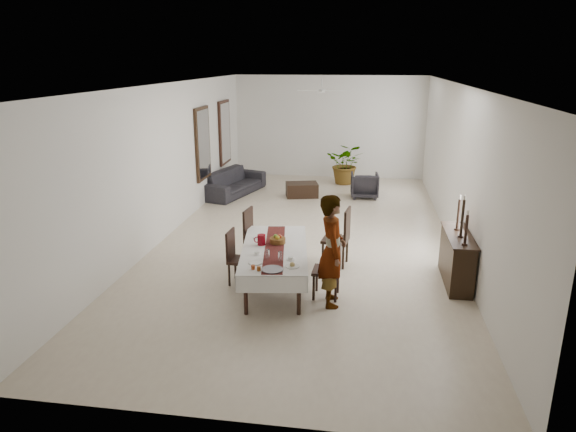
{
  "coord_description": "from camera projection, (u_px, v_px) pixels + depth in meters",
  "views": [
    {
      "loc": [
        1.16,
        -10.42,
        3.68
      ],
      "look_at": [
        -0.12,
        -1.95,
        1.05
      ],
      "focal_mm": 32.0,
      "sensor_mm": 36.0,
      "label": 1
    }
  ],
  "objects": [
    {
      "name": "chair_right_far_back",
      "position": [
        347.0,
        225.0,
        9.3
      ],
      "size": [
        0.11,
        0.46,
        0.59
      ],
      "primitive_type": "cube",
      "rotation": [
        0.0,
        0.0,
        1.43
      ],
      "color": "black",
      "rests_on": "chair_right_far_seat"
    },
    {
      "name": "fruit_red",
      "position": [
        279.0,
        236.0,
        8.69
      ],
      "size": [
        0.08,
        0.08,
        0.08
      ],
      "primitive_type": "sphere",
      "color": "#A82D10",
      "rests_on": "fruit_basket"
    },
    {
      "name": "woman",
      "position": [
        332.0,
        251.0,
        7.81
      ],
      "size": [
        0.51,
        0.7,
        1.76
      ],
      "primitive_type": "imported",
      "rotation": [
        0.0,
        0.0,
        1.72
      ],
      "color": "#9799A0",
      "rests_on": "floor"
    },
    {
      "name": "sofa",
      "position": [
        233.0,
        182.0,
        14.5
      ],
      "size": [
        1.52,
        2.48,
        0.68
      ],
      "primitive_type": "imported",
      "rotation": [
        0.0,
        0.0,
        1.29
      ],
      "color": "#28252B",
      "rests_on": "floor"
    },
    {
      "name": "potted_plant",
      "position": [
        346.0,
        164.0,
        15.62
      ],
      "size": [
        1.25,
        1.13,
        1.25
      ],
      "primitive_type": "imported",
      "rotation": [
        0.0,
        0.0,
        -0.15
      ],
      "color": "#2A5421",
      "rests_on": "floor"
    },
    {
      "name": "table_leg_bl",
      "position": [
        256.0,
        247.0,
        9.59
      ],
      "size": [
        0.07,
        0.07,
        0.63
      ],
      "primitive_type": "cylinder",
      "rotation": [
        0.0,
        0.0,
        0.14
      ],
      "color": "black",
      "rests_on": "floor"
    },
    {
      "name": "plate_near_right",
      "position": [
        292.0,
        266.0,
        7.71
      ],
      "size": [
        0.22,
        0.22,
        0.01
      ],
      "primitive_type": "cylinder",
      "color": "silver",
      "rests_on": "tablecloth_top"
    },
    {
      "name": "tablecloth_drape_right",
      "position": [
        306.0,
        255.0,
        8.53
      ],
      "size": [
        0.33,
        2.3,
        0.27
      ],
      "primitive_type": "cube",
      "rotation": [
        0.0,
        0.0,
        0.14
      ],
      "color": "white",
      "rests_on": "dining_table_top"
    },
    {
      "name": "dining_table_top",
      "position": [
        275.0,
        249.0,
        8.5
      ],
      "size": [
        1.19,
        2.26,
        0.04
      ],
      "primitive_type": "cube",
      "rotation": [
        0.0,
        0.0,
        0.14
      ],
      "color": "black",
      "rests_on": "table_leg_fl"
    },
    {
      "name": "candlestick_near_base",
      "position": [
        465.0,
        244.0,
        8.08
      ],
      "size": [
        0.09,
        0.09,
        0.03
      ],
      "primitive_type": "cylinder",
      "color": "black",
      "rests_on": "sideboard_top"
    },
    {
      "name": "saucer_right",
      "position": [
        291.0,
        260.0,
        7.97
      ],
      "size": [
        0.13,
        0.13,
        0.01
      ],
      "primitive_type": "cylinder",
      "color": "white",
      "rests_on": "tablecloth_top"
    },
    {
      "name": "bread_near_right",
      "position": [
        292.0,
        265.0,
        7.71
      ],
      "size": [
        0.08,
        0.08,
        0.08
      ],
      "primitive_type": "sphere",
      "color": "tan",
      "rests_on": "plate_near_right"
    },
    {
      "name": "chair_right_near_leg_fr",
      "position": [
        338.0,
        281.0,
        8.37
      ],
      "size": [
        0.04,
        0.04,
        0.42
      ],
      "primitive_type": "cylinder",
      "rotation": [
        0.0,
        0.0,
        -0.05
      ],
      "color": "black",
      "rests_on": "floor"
    },
    {
      "name": "ceiling",
      "position": [
        309.0,
        84.0,
        10.15
      ],
      "size": [
        6.0,
        12.0,
        0.02
      ],
      "primitive_type": "cube",
      "color": "silver",
      "rests_on": "wall_back"
    },
    {
      "name": "chair_right_near_seat",
      "position": [
        326.0,
        271.0,
        8.17
      ],
      "size": [
        0.45,
        0.45,
        0.05
      ],
      "primitive_type": "cube",
      "rotation": [
        0.0,
        0.0,
        1.52
      ],
      "color": "black",
      "rests_on": "chair_right_near_leg_fl"
    },
    {
      "name": "tablecloth_drape_left",
      "position": [
        243.0,
        255.0,
        8.54
      ],
      "size": [
        0.33,
        2.3,
        0.27
      ],
      "primitive_type": "cube",
      "rotation": [
        0.0,
        0.0,
        0.14
      ],
      "color": "white",
      "rests_on": "dining_table_top"
    },
    {
      "name": "jam_jar_a",
      "position": [
        259.0,
        269.0,
        7.56
      ],
      "size": [
        0.06,
        0.06,
        0.07
      ],
      "primitive_type": "cylinder",
      "color": "brown",
      "rests_on": "tablecloth_top"
    },
    {
      "name": "chair_left_near_leg_fl",
      "position": [
        235.0,
        268.0,
        8.93
      ],
      "size": [
        0.04,
        0.04,
        0.39
      ],
      "primitive_type": "cylinder",
      "rotation": [
        0.0,
        0.0,
        -0.07
      ],
      "color": "black",
      "rests_on": "floor"
    },
    {
      "name": "chair_right_near_back",
      "position": [
        339.0,
        255.0,
        8.05
      ],
      "size": [
        0.06,
        0.43,
        0.54
      ],
      "primitive_type": "cube",
      "rotation": [
        0.0,
        0.0,
        1.52
      ],
      "color": "black",
      "rests_on": "chair_right_near_seat"
    },
    {
      "name": "teacup_right",
      "position": [
        291.0,
        258.0,
        7.97
      ],
      "size": [
        0.08,
        0.08,
        0.05
      ],
      "primitive_type": "cylinder",
      "color": "white",
      "rests_on": "saucer_right"
    },
    {
      "name": "teacup_left",
      "position": [
        257.0,
        253.0,
        8.19
      ],
      "size": [
        0.08,
        0.08,
        0.05
      ],
      "primitive_type": "cylinder",
      "color": "white",
      "rests_on": "saucer_left"
    },
    {
      "name": "wall_right",
      "position": [
        458.0,
        168.0,
        10.19
      ],
      "size": [
        0.02,
        12.0,
        3.2
      ],
      "primitive_type": "cube",
      "color": "white",
      "rests_on": "floor"
    },
    {
      "name": "chair_right_far_leg_fl",
      "position": [
        343.0,
        257.0,
        9.3
      ],
      "size": [
        0.05,
        0.05,
        0.46
      ],
      "primitive_type": "cylinder",
      "rotation": [
        0.0,
        0.0,
        -0.14
      ],
      "color": "black",
      "rests_on": "floor"
    },
    {
      "name": "mirror_glass_far",
      "position": [
        226.0,
        133.0,
        15.11
      ],
      "size": [
        0.01,
        0.9,
        1.7
      ],
      "primitive_type": "cube",
      "color": "white",
      "rests_on": "mirror_frame_far"
    },
    {
      "name": "fan_blade_e",
      "position": [
        335.0,
        91.0,
        13.03
      ],
      "size": [
        0.55,
        0.1,
        0.01
      ],
      "primitive_type": "cube",
      "color": "white",
      "rests_on": "fan_hub"
    },
    {
      "name": "wall_back",
      "position": [
        329.0,
        127.0,
        16.29
      ],
      "size": [
        6.0,
        0.02,
        3.2
      ],
      "primitive_type": "cube",
      "color": "white",
      "rests_on": "floor"
    },
    {
      "name": "chair_right_near_leg_br",
      "position": [
        317.0,
        279.0,
        8.43
      ],
      "size": [
        0.04,
        0.04,
        0.42
      ],
      "primitive_type": "cylinder",
      "rotation": [
        0.0,
        0.0,
        -0.05
      ],
      "color": "black",
      "rests_on": "floor"
    },
    {
      "name": "saucer_left",
      "position": [
        257.0,
        254.0,
        8.19
      ],
      "size": [
        0.13,
        0.13,
        0.01
      ],
      "primitive_type": "cylinder",
      "color": "white",
      "rests_on": "tablecloth_top"
    },
    {
      "name": "candlestick_mid_candle",
      "position": [
        465.0,
        198.0,
        8.24
      ],
      "size": [
        0.03,
        0.03,
        0.07
      ],
      "primitive_type": "cylinder",
      "color": "beige",
      "rests_on": "candlestick_mid_shaft"
    },
    {
      "name": "candlestick_near_shaft",
      "position": [
        466.0,
        229.0,
        8.01
      ],
      "size": [
        0.05,
        0.05,
        0.47
      ],
      "primitive_type": "cylinder",
      "color": "black",
      "rests_on": "candlestick_near_base"
    },
    {
      "name": "fruit_basket",
      "position": [
        278.0,
        240.0,
        8.69
      ],
      "size": [
        0.27,
        0.27,
        0.09
      ],
      "primitive_type": "cylinder",
      "color": "brown",
      "rests_on": "tablecloth_top"
    },
    {
      "name": "fan_blade_n",
      "position": [
        323.0,
        90.0,
        13.41
      ],
      "size": [
        0.1,
        0.55,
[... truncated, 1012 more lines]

